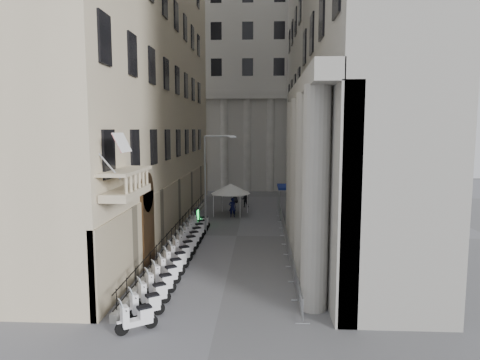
# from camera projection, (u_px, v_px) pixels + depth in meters

# --- Properties ---
(left_building) EXTENTS (5.00, 36.00, 34.00)m
(left_building) POSITION_uv_depth(u_px,v_px,m) (144.00, 17.00, 33.88)
(left_building) COLOR beige
(left_building) RESTS_ON ground
(far_building) EXTENTS (22.00, 10.00, 30.00)m
(far_building) POSITION_uv_depth(u_px,v_px,m) (249.00, 80.00, 59.52)
(far_building) COLOR beige
(far_building) RESTS_ON ground
(iron_fence) EXTENTS (0.30, 28.00, 1.40)m
(iron_fence) POSITION_uv_depth(u_px,v_px,m) (178.00, 239.00, 31.75)
(iron_fence) COLOR black
(iron_fence) RESTS_ON ground
(blue_awning) EXTENTS (1.60, 3.00, 3.00)m
(blue_awning) POSITION_uv_depth(u_px,v_px,m) (286.00, 218.00, 39.26)
(blue_awning) COLOR navy
(blue_awning) RESTS_ON ground
(flag) EXTENTS (1.00, 1.40, 8.20)m
(flag) POSITION_uv_depth(u_px,v_px,m) (128.00, 314.00, 18.84)
(flag) COLOR #9E0C11
(flag) RESTS_ON ground
(scooter_0) EXTENTS (1.47, 1.25, 1.50)m
(scooter_0) POSITION_uv_depth(u_px,v_px,m) (138.00, 332.00, 17.21)
(scooter_0) COLOR white
(scooter_0) RESTS_ON ground
(scooter_1) EXTENTS (1.47, 1.25, 1.50)m
(scooter_1) POSITION_uv_depth(u_px,v_px,m) (146.00, 318.00, 18.48)
(scooter_1) COLOR white
(scooter_1) RESTS_ON ground
(scooter_2) EXTENTS (1.47, 1.25, 1.50)m
(scooter_2) POSITION_uv_depth(u_px,v_px,m) (153.00, 306.00, 19.74)
(scooter_2) COLOR white
(scooter_2) RESTS_ON ground
(scooter_3) EXTENTS (1.47, 1.25, 1.50)m
(scooter_3) POSITION_uv_depth(u_px,v_px,m) (160.00, 295.00, 21.01)
(scooter_3) COLOR white
(scooter_3) RESTS_ON ground
(scooter_4) EXTENTS (1.47, 1.25, 1.50)m
(scooter_4) POSITION_uv_depth(u_px,v_px,m) (166.00, 286.00, 22.27)
(scooter_4) COLOR white
(scooter_4) RESTS_ON ground
(scooter_5) EXTENTS (1.47, 1.25, 1.50)m
(scooter_5) POSITION_uv_depth(u_px,v_px,m) (171.00, 277.00, 23.53)
(scooter_5) COLOR white
(scooter_5) RESTS_ON ground
(scooter_6) EXTENTS (1.47, 1.25, 1.50)m
(scooter_6) POSITION_uv_depth(u_px,v_px,m) (176.00, 270.00, 24.80)
(scooter_6) COLOR white
(scooter_6) RESTS_ON ground
(scooter_7) EXTENTS (1.47, 1.25, 1.50)m
(scooter_7) POSITION_uv_depth(u_px,v_px,m) (180.00, 263.00, 26.06)
(scooter_7) COLOR white
(scooter_7) RESTS_ON ground
(scooter_8) EXTENTS (1.47, 1.25, 1.50)m
(scooter_8) POSITION_uv_depth(u_px,v_px,m) (184.00, 257.00, 27.32)
(scooter_8) COLOR white
(scooter_8) RESTS_ON ground
(scooter_9) EXTENTS (1.47, 1.25, 1.50)m
(scooter_9) POSITION_uv_depth(u_px,v_px,m) (187.00, 251.00, 28.59)
(scooter_9) COLOR white
(scooter_9) RESTS_ON ground
(scooter_10) EXTENTS (1.47, 1.25, 1.50)m
(scooter_10) POSITION_uv_depth(u_px,v_px,m) (190.00, 246.00, 29.85)
(scooter_10) COLOR white
(scooter_10) RESTS_ON ground
(scooter_11) EXTENTS (1.47, 1.25, 1.50)m
(scooter_11) POSITION_uv_depth(u_px,v_px,m) (193.00, 241.00, 31.12)
(scooter_11) COLOR white
(scooter_11) RESTS_ON ground
(scooter_12) EXTENTS (1.47, 1.25, 1.50)m
(scooter_12) POSITION_uv_depth(u_px,v_px,m) (196.00, 237.00, 32.38)
(scooter_12) COLOR white
(scooter_12) RESTS_ON ground
(scooter_13) EXTENTS (1.47, 1.25, 1.50)m
(scooter_13) POSITION_uv_depth(u_px,v_px,m) (198.00, 233.00, 33.64)
(scooter_13) COLOR white
(scooter_13) RESTS_ON ground
(scooter_14) EXTENTS (1.47, 1.25, 1.50)m
(scooter_14) POSITION_uv_depth(u_px,v_px,m) (201.00, 229.00, 34.91)
(scooter_14) COLOR white
(scooter_14) RESTS_ON ground
(barrier_0) EXTENTS (0.60, 2.40, 1.10)m
(barrier_0) POSITION_uv_depth(u_px,v_px,m) (300.00, 312.00, 19.06)
(barrier_0) COLOR #9D9FA4
(barrier_0) RESTS_ON ground
(barrier_1) EXTENTS (0.60, 2.40, 1.10)m
(barrier_1) POSITION_uv_depth(u_px,v_px,m) (296.00, 291.00, 21.54)
(barrier_1) COLOR #9D9FA4
(barrier_1) RESTS_ON ground
(barrier_2) EXTENTS (0.60, 2.40, 1.10)m
(barrier_2) POSITION_uv_depth(u_px,v_px,m) (292.00, 274.00, 24.02)
(barrier_2) COLOR #9D9FA4
(barrier_2) RESTS_ON ground
(barrier_3) EXTENTS (0.60, 2.40, 1.10)m
(barrier_3) POSITION_uv_depth(u_px,v_px,m) (289.00, 261.00, 26.50)
(barrier_3) COLOR #9D9FA4
(barrier_3) RESTS_ON ground
(barrier_4) EXTENTS (0.60, 2.40, 1.10)m
(barrier_4) POSITION_uv_depth(u_px,v_px,m) (287.00, 250.00, 28.98)
(barrier_4) COLOR #9D9FA4
(barrier_4) RESTS_ON ground
(barrier_5) EXTENTS (0.60, 2.40, 1.10)m
(barrier_5) POSITION_uv_depth(u_px,v_px,m) (285.00, 240.00, 31.46)
(barrier_5) COLOR #9D9FA4
(barrier_5) RESTS_ON ground
(barrier_6) EXTENTS (0.60, 2.40, 1.10)m
(barrier_6) POSITION_uv_depth(u_px,v_px,m) (283.00, 232.00, 33.94)
(barrier_6) COLOR #9D9FA4
(barrier_6) RESTS_ON ground
(barrier_7) EXTENTS (0.60, 2.40, 1.10)m
(barrier_7) POSITION_uv_depth(u_px,v_px,m) (282.00, 225.00, 36.42)
(barrier_7) COLOR #9D9FA4
(barrier_7) RESTS_ON ground
(barrier_8) EXTENTS (0.60, 2.40, 1.10)m
(barrier_8) POSITION_uv_depth(u_px,v_px,m) (281.00, 219.00, 38.90)
(barrier_8) COLOR #9D9FA4
(barrier_8) RESTS_ON ground
(barrier_9) EXTENTS (0.60, 2.40, 1.10)m
(barrier_9) POSITION_uv_depth(u_px,v_px,m) (280.00, 214.00, 41.37)
(barrier_9) COLOR #9D9FA4
(barrier_9) RESTS_ON ground
(security_tent) EXTENTS (3.69, 3.69, 3.00)m
(security_tent) POSITION_uv_depth(u_px,v_px,m) (228.00, 188.00, 40.75)
(security_tent) COLOR white
(security_tent) RESTS_ON ground
(street_lamp) EXTENTS (2.50, 0.30, 7.65)m
(street_lamp) POSITION_uv_depth(u_px,v_px,m) (209.00, 176.00, 33.03)
(street_lamp) COLOR #96989E
(street_lamp) RESTS_ON ground
(info_kiosk) EXTENTS (0.32, 0.82, 1.70)m
(info_kiosk) POSITION_uv_depth(u_px,v_px,m) (196.00, 218.00, 35.20)
(info_kiosk) COLOR black
(info_kiosk) RESTS_ON ground
(pedestrian_a) EXTENTS (0.73, 0.55, 1.82)m
(pedestrian_a) POSITION_uv_depth(u_px,v_px,m) (232.00, 207.00, 39.59)
(pedestrian_a) COLOR black
(pedestrian_a) RESTS_ON ground
(pedestrian_b) EXTENTS (0.80, 0.63, 1.63)m
(pedestrian_b) POSITION_uv_depth(u_px,v_px,m) (245.00, 199.00, 44.69)
(pedestrian_b) COLOR black
(pedestrian_b) RESTS_ON ground
(pedestrian_c) EXTENTS (1.04, 0.88, 1.81)m
(pedestrian_c) POSITION_uv_depth(u_px,v_px,m) (235.00, 195.00, 47.34)
(pedestrian_c) COLOR black
(pedestrian_c) RESTS_ON ground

